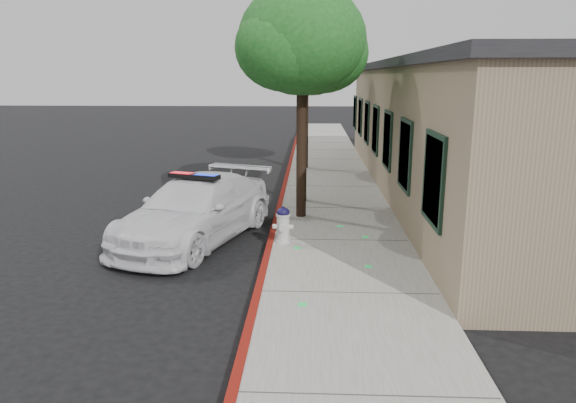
# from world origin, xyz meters

# --- Properties ---
(ground) EXTENTS (120.00, 120.00, 0.00)m
(ground) POSITION_xyz_m (0.00, 0.00, 0.00)
(ground) COLOR black
(ground) RESTS_ON ground
(sidewalk) EXTENTS (3.20, 60.00, 0.15)m
(sidewalk) POSITION_xyz_m (1.60, 3.00, 0.07)
(sidewalk) COLOR gray
(sidewalk) RESTS_ON ground
(red_curb) EXTENTS (0.14, 60.00, 0.16)m
(red_curb) POSITION_xyz_m (0.06, 3.00, 0.08)
(red_curb) COLOR maroon
(red_curb) RESTS_ON ground
(clapboard_building) EXTENTS (7.30, 20.89, 4.24)m
(clapboard_building) POSITION_xyz_m (6.69, 9.00, 2.13)
(clapboard_building) COLOR #90785E
(clapboard_building) RESTS_ON ground
(police_car) EXTENTS (3.59, 5.48, 1.60)m
(police_car) POSITION_xyz_m (-1.72, 3.29, 0.74)
(police_car) COLOR white
(police_car) RESTS_ON ground
(fire_hydrant) EXTENTS (0.47, 0.40, 0.82)m
(fire_hydrant) POSITION_xyz_m (0.35, 2.76, 0.56)
(fire_hydrant) COLOR silver
(fire_hydrant) RESTS_ON sidewalk
(street_tree_near) EXTENTS (3.31, 3.19, 5.84)m
(street_tree_near) POSITION_xyz_m (0.71, 5.07, 4.50)
(street_tree_near) COLOR black
(street_tree_near) RESTS_ON sidewalk
(street_tree_mid) EXTENTS (2.92, 3.05, 5.58)m
(street_tree_mid) POSITION_xyz_m (0.70, 6.91, 4.36)
(street_tree_mid) COLOR black
(street_tree_mid) RESTS_ON sidewalk
(street_tree_far) EXTENTS (2.96, 3.01, 5.51)m
(street_tree_far) POSITION_xyz_m (0.74, 12.69, 4.29)
(street_tree_far) COLOR black
(street_tree_far) RESTS_ON sidewalk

